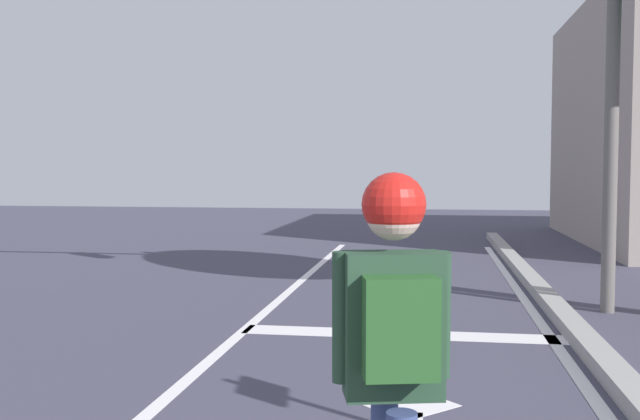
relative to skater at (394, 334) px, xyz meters
The scene contains 7 objects.
lane_line_center 3.68m from the skater, 120.34° to the left, with size 0.12×20.00×0.01m, color white.
lane_line_curbside 3.49m from the skater, 66.47° to the left, with size 0.12×20.00×0.01m, color white.
stop_bar 4.78m from the skater, 91.88° to the left, with size 3.25×0.40×0.01m, color white.
lane_arrow_head 2.68m from the skater, 89.77° to the left, with size 0.56×0.44×0.01m, color white.
curb_strip 3.57m from the skater, 62.63° to the left, with size 0.24×24.00×0.14m, color #979490.
skater is the anchor object (origin of this frame).
traffic_signal_mast 6.81m from the skater, 76.87° to the left, with size 3.74×0.34×5.47m.
Camera 1 is at (2.22, 0.32, 1.69)m, focal length 40.64 mm.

